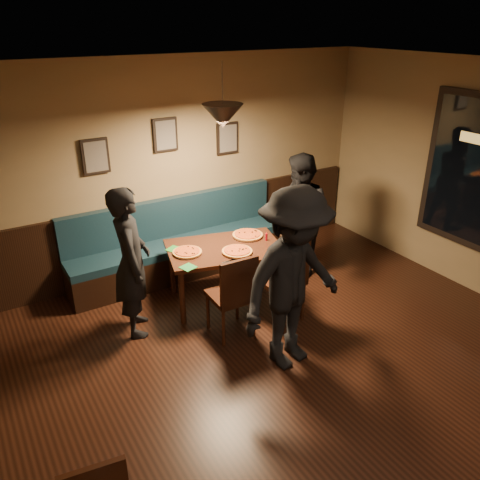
{
  "coord_description": "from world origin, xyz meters",
  "views": [
    {
      "loc": [
        -2.37,
        -2.22,
        3.2
      ],
      "look_at": [
        0.17,
        1.95,
        0.95
      ],
      "focal_mm": 36.38,
      "sensor_mm": 36.0,
      "label": 1
    }
  ],
  "objects_px": {
    "dining_table": "(225,274)",
    "booth_bench": "(180,240)",
    "diner_left": "(131,262)",
    "diner_right": "(300,217)",
    "chair_near_right": "(279,277)",
    "tabasco_bottle": "(266,236)",
    "diner_front": "(293,280)",
    "soda_glass": "(282,241)",
    "chair_near_left": "(230,294)"
  },
  "relations": [
    {
      "from": "chair_near_right",
      "to": "tabasco_bottle",
      "type": "bearing_deg",
      "value": 68.94
    },
    {
      "from": "diner_right",
      "to": "diner_front",
      "type": "distance_m",
      "value": 1.86
    },
    {
      "from": "diner_right",
      "to": "soda_glass",
      "type": "relative_size",
      "value": 11.95
    },
    {
      "from": "diner_left",
      "to": "tabasco_bottle",
      "type": "bearing_deg",
      "value": -75.16
    },
    {
      "from": "diner_left",
      "to": "diner_right",
      "type": "height_order",
      "value": "diner_left"
    },
    {
      "from": "chair_near_left",
      "to": "soda_glass",
      "type": "relative_size",
      "value": 7.11
    },
    {
      "from": "chair_near_left",
      "to": "diner_left",
      "type": "distance_m",
      "value": 1.1
    },
    {
      "from": "soda_glass",
      "to": "tabasco_bottle",
      "type": "relative_size",
      "value": 1.19
    },
    {
      "from": "chair_near_right",
      "to": "diner_front",
      "type": "distance_m",
      "value": 0.88
    },
    {
      "from": "booth_bench",
      "to": "soda_glass",
      "type": "distance_m",
      "value": 1.48
    },
    {
      "from": "dining_table",
      "to": "diner_front",
      "type": "xyz_separation_m",
      "value": [
        -0.02,
        -1.36,
        0.57
      ]
    },
    {
      "from": "tabasco_bottle",
      "to": "chair_near_left",
      "type": "bearing_deg",
      "value": -147.21
    },
    {
      "from": "diner_front",
      "to": "soda_glass",
      "type": "relative_size",
      "value": 13.45
    },
    {
      "from": "diner_left",
      "to": "tabasco_bottle",
      "type": "height_order",
      "value": "diner_left"
    },
    {
      "from": "diner_right",
      "to": "soda_glass",
      "type": "height_order",
      "value": "diner_right"
    },
    {
      "from": "chair_near_right",
      "to": "chair_near_left",
      "type": "bearing_deg",
      "value": 175.67
    },
    {
      "from": "booth_bench",
      "to": "diner_left",
      "type": "xyz_separation_m",
      "value": [
        -0.97,
        -0.93,
        0.34
      ]
    },
    {
      "from": "dining_table",
      "to": "soda_glass",
      "type": "bearing_deg",
      "value": -12.96
    },
    {
      "from": "tabasco_bottle",
      "to": "dining_table",
      "type": "bearing_deg",
      "value": 169.62
    },
    {
      "from": "soda_glass",
      "to": "diner_right",
      "type": "bearing_deg",
      "value": 34.96
    },
    {
      "from": "diner_right",
      "to": "diner_front",
      "type": "height_order",
      "value": "diner_front"
    },
    {
      "from": "dining_table",
      "to": "diner_left",
      "type": "bearing_deg",
      "value": -163.61
    },
    {
      "from": "dining_table",
      "to": "tabasco_bottle",
      "type": "height_order",
      "value": "tabasco_bottle"
    },
    {
      "from": "chair_near_left",
      "to": "soda_glass",
      "type": "xyz_separation_m",
      "value": [
        0.89,
        0.3,
        0.29
      ]
    },
    {
      "from": "booth_bench",
      "to": "diner_left",
      "type": "distance_m",
      "value": 1.39
    },
    {
      "from": "diner_left",
      "to": "dining_table",
      "type": "bearing_deg",
      "value": -71.41
    },
    {
      "from": "tabasco_bottle",
      "to": "diner_left",
      "type": "bearing_deg",
      "value": 177.63
    },
    {
      "from": "diner_right",
      "to": "tabasco_bottle",
      "type": "height_order",
      "value": "diner_right"
    },
    {
      "from": "diner_front",
      "to": "chair_near_left",
      "type": "bearing_deg",
      "value": 101.06
    },
    {
      "from": "diner_front",
      "to": "tabasco_bottle",
      "type": "relative_size",
      "value": 16.03
    },
    {
      "from": "diner_front",
      "to": "soda_glass",
      "type": "distance_m",
      "value": 1.22
    },
    {
      "from": "chair_near_right",
      "to": "diner_right",
      "type": "xyz_separation_m",
      "value": [
        0.83,
        0.72,
        0.3
      ]
    },
    {
      "from": "chair_near_left",
      "to": "chair_near_right",
      "type": "distance_m",
      "value": 0.62
    },
    {
      "from": "diner_front",
      "to": "tabasco_bottle",
      "type": "height_order",
      "value": "diner_front"
    },
    {
      "from": "soda_glass",
      "to": "chair_near_right",
      "type": "bearing_deg",
      "value": -129.55
    },
    {
      "from": "chair_near_left",
      "to": "soda_glass",
      "type": "height_order",
      "value": "chair_near_left"
    },
    {
      "from": "booth_bench",
      "to": "soda_glass",
      "type": "height_order",
      "value": "booth_bench"
    },
    {
      "from": "chair_near_left",
      "to": "tabasco_bottle",
      "type": "height_order",
      "value": "chair_near_left"
    },
    {
      "from": "chair_near_right",
      "to": "tabasco_bottle",
      "type": "distance_m",
      "value": 0.64
    },
    {
      "from": "chair_near_left",
      "to": "tabasco_bottle",
      "type": "distance_m",
      "value": 1.01
    },
    {
      "from": "booth_bench",
      "to": "chair_near_right",
      "type": "distance_m",
      "value": 1.63
    },
    {
      "from": "diner_left",
      "to": "chair_near_left",
      "type": "bearing_deg",
      "value": -107.51
    },
    {
      "from": "diner_left",
      "to": "booth_bench",
      "type": "bearing_deg",
      "value": -29.24
    },
    {
      "from": "diner_front",
      "to": "dining_table",
      "type": "bearing_deg",
      "value": 80.17
    },
    {
      "from": "booth_bench",
      "to": "diner_left",
      "type": "bearing_deg",
      "value": -136.44
    },
    {
      "from": "dining_table",
      "to": "diner_front",
      "type": "distance_m",
      "value": 1.47
    },
    {
      "from": "chair_near_right",
      "to": "diner_left",
      "type": "relative_size",
      "value": 0.63
    },
    {
      "from": "diner_front",
      "to": "diner_left",
      "type": "bearing_deg",
      "value": 121.4
    },
    {
      "from": "chair_near_left",
      "to": "diner_left",
      "type": "xyz_separation_m",
      "value": [
        -0.86,
        0.6,
        0.35
      ]
    },
    {
      "from": "dining_table",
      "to": "booth_bench",
      "type": "bearing_deg",
      "value": 116.0
    }
  ]
}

